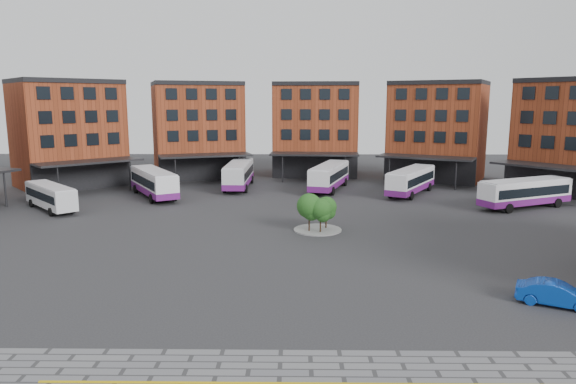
{
  "coord_description": "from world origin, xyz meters",
  "views": [
    {
      "loc": [
        -0.15,
        -33.87,
        11.79
      ],
      "look_at": [
        -0.7,
        9.69,
        4.0
      ],
      "focal_mm": 32.0,
      "sensor_mm": 36.0,
      "label": 1
    }
  ],
  "objects_px": {
    "bus_a": "(50,195)",
    "bus_e": "(411,181)",
    "bus_d": "(329,176)",
    "bus_b": "(154,182)",
    "tree_island": "(318,210)",
    "bus_c": "(239,174)",
    "bus_f": "(525,193)",
    "blue_car": "(556,294)"
  },
  "relations": [
    {
      "from": "bus_a",
      "to": "bus_e",
      "type": "relative_size",
      "value": 0.76
    },
    {
      "from": "bus_a",
      "to": "bus_d",
      "type": "distance_m",
      "value": 33.89
    },
    {
      "from": "bus_b",
      "to": "tree_island",
      "type": "bearing_deg",
      "value": -70.99
    },
    {
      "from": "tree_island",
      "to": "bus_a",
      "type": "height_order",
      "value": "tree_island"
    },
    {
      "from": "tree_island",
      "to": "bus_e",
      "type": "bearing_deg",
      "value": 56.24
    },
    {
      "from": "bus_a",
      "to": "bus_b",
      "type": "height_order",
      "value": "bus_b"
    },
    {
      "from": "bus_c",
      "to": "bus_d",
      "type": "distance_m",
      "value": 12.33
    },
    {
      "from": "bus_b",
      "to": "bus_f",
      "type": "xyz_separation_m",
      "value": [
        42.92,
        -6.05,
        -0.09
      ]
    },
    {
      "from": "tree_island",
      "to": "bus_e",
      "type": "xyz_separation_m",
      "value": [
        12.68,
        18.98,
        -0.24
      ]
    },
    {
      "from": "bus_c",
      "to": "blue_car",
      "type": "bearing_deg",
      "value": -59.63
    },
    {
      "from": "tree_island",
      "to": "bus_d",
      "type": "relative_size",
      "value": 0.36
    },
    {
      "from": "tree_island",
      "to": "bus_e",
      "type": "distance_m",
      "value": 22.83
    },
    {
      "from": "bus_a",
      "to": "blue_car",
      "type": "distance_m",
      "value": 49.16
    },
    {
      "from": "bus_a",
      "to": "blue_car",
      "type": "relative_size",
      "value": 1.99
    },
    {
      "from": "bus_f",
      "to": "blue_car",
      "type": "relative_size",
      "value": 2.65
    },
    {
      "from": "bus_d",
      "to": "bus_e",
      "type": "relative_size",
      "value": 1.09
    },
    {
      "from": "bus_e",
      "to": "bus_f",
      "type": "bearing_deg",
      "value": -7.13
    },
    {
      "from": "bus_b",
      "to": "bus_f",
      "type": "height_order",
      "value": "bus_b"
    },
    {
      "from": "bus_c",
      "to": "bus_a",
      "type": "bearing_deg",
      "value": -141.24
    },
    {
      "from": "bus_a",
      "to": "bus_d",
      "type": "xyz_separation_m",
      "value": [
        31.18,
        13.29,
        0.2
      ]
    },
    {
      "from": "bus_f",
      "to": "bus_c",
      "type": "bearing_deg",
      "value": -135.91
    },
    {
      "from": "bus_c",
      "to": "bus_d",
      "type": "height_order",
      "value": "bus_c"
    },
    {
      "from": "blue_car",
      "to": "bus_f",
      "type": "bearing_deg",
      "value": 5.86
    },
    {
      "from": "bus_f",
      "to": "blue_car",
      "type": "height_order",
      "value": "bus_f"
    },
    {
      "from": "bus_e",
      "to": "blue_car",
      "type": "bearing_deg",
      "value": -58.64
    },
    {
      "from": "blue_car",
      "to": "bus_e",
      "type": "bearing_deg",
      "value": 27.01
    },
    {
      "from": "bus_a",
      "to": "bus_f",
      "type": "bearing_deg",
      "value": -41.75
    },
    {
      "from": "bus_d",
      "to": "blue_car",
      "type": "distance_m",
      "value": 40.62
    },
    {
      "from": "bus_a",
      "to": "bus_e",
      "type": "bearing_deg",
      "value": -29.97
    },
    {
      "from": "bus_d",
      "to": "bus_f",
      "type": "bearing_deg",
      "value": -11.73
    },
    {
      "from": "blue_car",
      "to": "bus_a",
      "type": "bearing_deg",
      "value": 84.49
    },
    {
      "from": "bus_e",
      "to": "bus_c",
      "type": "bearing_deg",
      "value": -161.0
    },
    {
      "from": "bus_c",
      "to": "bus_b",
      "type": "bearing_deg",
      "value": -143.81
    },
    {
      "from": "bus_b",
      "to": "bus_c",
      "type": "xyz_separation_m",
      "value": [
        9.78,
        6.9,
        0.04
      ]
    },
    {
      "from": "bus_c",
      "to": "bus_f",
      "type": "xyz_separation_m",
      "value": [
        33.14,
        -12.95,
        -0.12
      ]
    },
    {
      "from": "bus_d",
      "to": "bus_e",
      "type": "height_order",
      "value": "bus_d"
    },
    {
      "from": "tree_island",
      "to": "blue_car",
      "type": "height_order",
      "value": "tree_island"
    },
    {
      "from": "bus_d",
      "to": "bus_a",
      "type": "bearing_deg",
      "value": -139.67
    },
    {
      "from": "bus_b",
      "to": "bus_f",
      "type": "distance_m",
      "value": 43.35
    },
    {
      "from": "blue_car",
      "to": "bus_d",
      "type": "bearing_deg",
      "value": 41.42
    },
    {
      "from": "bus_a",
      "to": "blue_car",
      "type": "xyz_separation_m",
      "value": [
        41.77,
        -25.92,
        -0.93
      ]
    },
    {
      "from": "tree_island",
      "to": "blue_car",
      "type": "relative_size",
      "value": 1.01
    }
  ]
}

